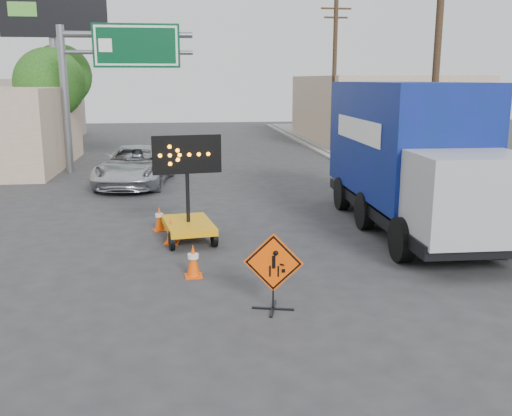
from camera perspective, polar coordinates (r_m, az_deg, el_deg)
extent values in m
plane|color=#2D2D30|center=(11.00, -0.99, -10.71)|extent=(100.00, 100.00, 0.00)
cube|color=gray|center=(26.72, 10.87, 3.22)|extent=(0.40, 60.00, 0.12)
cube|color=gray|center=(27.52, 15.44, 3.30)|extent=(4.00, 60.00, 0.15)
cube|color=#CAAD92|center=(42.49, 12.22, 9.67)|extent=(10.00, 14.00, 4.60)
cylinder|color=slate|center=(28.56, -18.54, 10.14)|extent=(0.36, 0.36, 6.80)
cylinder|color=slate|center=(28.20, -12.74, 16.57)|extent=(6.00, 0.28, 0.28)
cylinder|color=slate|center=(28.16, -12.66, 14.94)|extent=(6.00, 0.20, 0.20)
cube|color=#043A1D|center=(28.02, -11.87, 15.61)|extent=(4.00, 0.10, 2.00)
cube|color=silver|center=(27.95, -11.88, 15.61)|extent=(3.80, 0.01, 1.80)
cylinder|color=slate|center=(36.78, -19.41, 12.24)|extent=(0.44, 0.44, 9.00)
cube|color=silver|center=(36.80, -19.60, 18.17)|extent=(6.00, 0.25, 3.00)
cube|color=black|center=(36.66, -19.65, 18.19)|extent=(6.10, 0.04, 3.10)
cylinder|color=#3F2D1B|center=(22.00, 17.52, 12.50)|extent=(0.26, 0.26, 9.00)
cylinder|color=#3F2D1B|center=(35.23, 7.82, 12.84)|extent=(0.26, 0.26, 9.00)
cube|color=#3F2D1B|center=(35.45, 8.02, 19.15)|extent=(1.80, 0.10, 0.10)
cube|color=#3F2D1B|center=(35.40, 8.00, 18.35)|extent=(1.40, 0.10, 0.10)
cylinder|color=#3F2D1B|center=(32.88, -19.59, 7.22)|extent=(0.28, 0.28, 3.25)
sphere|color=#164814|center=(32.76, -19.93, 11.66)|extent=(3.71, 3.71, 3.71)
cylinder|color=#3F2D1B|center=(40.88, -18.69, 8.47)|extent=(0.28, 0.28, 3.58)
sphere|color=#164814|center=(40.80, -18.97, 12.41)|extent=(4.10, 4.10, 4.10)
cube|color=black|center=(11.26, 1.72, -10.02)|extent=(0.81, 0.26, 0.04)
cube|color=black|center=(11.26, 1.72, -10.02)|extent=(0.26, 0.81, 0.04)
cylinder|color=black|center=(11.15, 1.73, -8.60)|extent=(0.03, 0.03, 0.64)
cube|color=#FF4F05|center=(10.94, 1.75, -5.49)|extent=(1.13, 0.32, 1.16)
cube|color=black|center=(10.94, 1.75, -5.49)|extent=(1.05, 0.28, 1.08)
cube|color=orange|center=(15.78, -6.77, -1.70)|extent=(1.53, 2.22, 0.19)
cylinder|color=black|center=(15.53, -6.88, 2.54)|extent=(0.10, 0.10, 2.27)
cube|color=black|center=(15.41, -6.96, 5.36)|extent=(1.85, 0.38, 1.03)
imported|color=silver|center=(24.64, -11.97, 4.16)|extent=(3.43, 6.15, 1.63)
cube|color=black|center=(17.41, 15.09, 0.01)|extent=(2.89, 8.99, 0.33)
cube|color=#071C56|center=(17.93, 14.37, 6.74)|extent=(2.96, 6.99, 3.35)
cube|color=#9EA0A5|center=(14.04, 20.82, 1.04)|extent=(2.61, 2.07, 2.01)
cube|color=#FF4F05|center=(13.11, -6.26, -6.76)|extent=(0.42, 0.42, 0.03)
cone|color=#FF4F05|center=(12.99, -6.30, -5.17)|extent=(0.30, 0.30, 0.73)
cylinder|color=silver|center=(12.96, -6.31, -4.81)|extent=(0.25, 0.25, 0.11)
cube|color=#FF4F05|center=(15.75, -8.43, -3.47)|extent=(0.43, 0.43, 0.03)
cone|color=#FF4F05|center=(15.65, -8.47, -2.17)|extent=(0.29, 0.29, 0.71)
cylinder|color=silver|center=(15.63, -8.48, -1.87)|extent=(0.24, 0.24, 0.10)
cube|color=#FF4F05|center=(17.13, -9.59, -2.18)|extent=(0.47, 0.47, 0.03)
cone|color=#FF4F05|center=(17.04, -9.64, -0.99)|extent=(0.29, 0.29, 0.70)
cylinder|color=silver|center=(17.02, -9.65, -0.72)|extent=(0.24, 0.24, 0.10)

